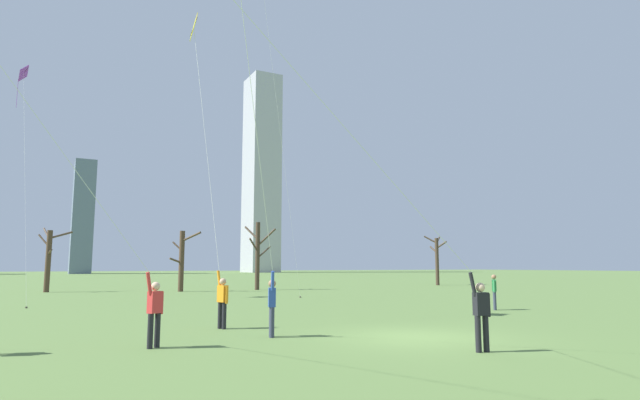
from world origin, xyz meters
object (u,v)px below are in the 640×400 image
(kite_flyer_midfield_left_orange, at_px, (379,190))
(bystander_watching_nearby, at_px, (494,290))
(kite_flyer_foreground_right_red, at_px, (83,207))
(bare_tree_rightmost, at_px, (182,259))
(kite_flyer_midfield_right_yellow, at_px, (215,230))
(bare_tree_left_of_center, at_px, (49,258))
(bare_tree_leftmost, at_px, (437,258))
(bare_tree_center, at_px, (258,253))
(distant_kite_drifting_right_purple, at_px, (24,83))
(kite_flyer_midfield_center_white, at_px, (263,219))

(kite_flyer_midfield_left_orange, bearing_deg, bystander_watching_nearby, 35.29)
(kite_flyer_foreground_right_red, bearing_deg, bare_tree_rightmost, 73.33)
(kite_flyer_midfield_right_yellow, distance_m, bare_tree_left_of_center, 28.61)
(bare_tree_leftmost, height_order, bare_tree_center, bare_tree_center)
(bystander_watching_nearby, relative_size, bare_tree_leftmost, 0.31)
(kite_flyer_midfield_left_orange, bearing_deg, kite_flyer_midfield_right_yellow, 98.23)
(bare_tree_left_of_center, bearing_deg, bare_tree_center, -13.57)
(distant_kite_drifting_right_purple, height_order, bare_tree_left_of_center, distant_kite_drifting_right_purple)
(bare_tree_left_of_center, bearing_deg, kite_flyer_midfield_center_white, -80.93)
(bystander_watching_nearby, distance_m, distant_kite_drifting_right_purple, 30.36)
(kite_flyer_midfield_right_yellow, xyz_separation_m, bare_tree_center, (10.68, 24.31, -0.14))
(bare_tree_center, bearing_deg, kite_flyer_midfield_center_white, -110.34)
(kite_flyer_midfield_left_orange, distance_m, distant_kite_drifting_right_purple, 30.05)
(distant_kite_drifting_right_purple, distance_m, bare_tree_leftmost, 40.43)
(kite_flyer_midfield_center_white, height_order, kite_flyer_midfield_left_orange, kite_flyer_midfield_center_white)
(kite_flyer_midfield_center_white, bearing_deg, kite_flyer_midfield_right_yellow, 90.50)
(bystander_watching_nearby, bearing_deg, kite_flyer_foreground_right_red, -164.70)
(bare_tree_leftmost, distance_m, bare_tree_center, 20.66)
(bare_tree_rightmost, bearing_deg, kite_flyer_foreground_right_red, -106.67)
(kite_flyer_foreground_right_red, height_order, bare_tree_left_of_center, kite_flyer_foreground_right_red)
(bystander_watching_nearby, distance_m, bare_tree_leftmost, 30.95)
(kite_flyer_midfield_right_yellow, height_order, bare_tree_rightmost, kite_flyer_midfield_right_yellow)
(kite_flyer_foreground_right_red, relative_size, bare_tree_leftmost, 2.80)
(kite_flyer_midfield_center_white, relative_size, bare_tree_center, 2.38)
(kite_flyer_midfield_left_orange, relative_size, bare_tree_leftmost, 2.56)
(kite_flyer_midfield_center_white, height_order, bare_tree_rightmost, kite_flyer_midfield_center_white)
(kite_flyer_midfield_right_yellow, xyz_separation_m, bare_tree_rightmost, (4.26, 24.29, -0.68))
(bare_tree_center, bearing_deg, kite_flyer_midfield_right_yellow, -113.72)
(distant_kite_drifting_right_purple, bearing_deg, bare_tree_rightmost, 25.11)
(kite_flyer_midfield_right_yellow, height_order, distant_kite_drifting_right_purple, distant_kite_drifting_right_purple)
(distant_kite_drifting_right_purple, distance_m, bare_tree_center, 21.30)
(kite_flyer_midfield_center_white, bearing_deg, kite_flyer_foreground_right_red, -179.42)
(bare_tree_rightmost, bearing_deg, kite_flyer_midfield_left_orange, -95.40)
(kite_flyer_foreground_right_red, xyz_separation_m, bare_tree_rightmost, (8.61, 28.73, -0.78))
(kite_flyer_foreground_right_red, xyz_separation_m, kite_flyer_midfield_left_orange, (5.53, -3.77, 0.26))
(bare_tree_rightmost, height_order, bare_tree_center, bare_tree_center)
(kite_flyer_midfield_center_white, xyz_separation_m, distant_kite_drifting_right_purple, (-7.20, 23.33, 10.17))
(kite_flyer_midfield_left_orange, height_order, bystander_watching_nearby, kite_flyer_midfield_left_orange)
(kite_flyer_midfield_center_white, distance_m, bare_tree_left_of_center, 32.95)
(bystander_watching_nearby, bearing_deg, bare_tree_leftmost, 54.49)
(kite_flyer_foreground_right_red, distance_m, distant_kite_drifting_right_purple, 25.61)
(kite_flyer_midfield_center_white, bearing_deg, kite_flyer_midfield_left_orange, -73.23)
(bystander_watching_nearby, height_order, bare_tree_leftmost, bare_tree_leftmost)
(kite_flyer_midfield_left_orange, xyz_separation_m, bare_tree_leftmost, (30.12, 33.76, -0.74))
(bare_tree_rightmost, bearing_deg, bare_tree_left_of_center, 157.81)
(kite_flyer_midfield_center_white, xyz_separation_m, bare_tree_center, (10.64, 28.71, -0.14))
(bare_tree_left_of_center, relative_size, bare_tree_center, 0.88)
(bystander_watching_nearby, height_order, bare_tree_rightmost, bare_tree_rightmost)
(bare_tree_center, bearing_deg, bare_tree_leftmost, 3.42)
(kite_flyer_midfield_left_orange, xyz_separation_m, bystander_watching_nearby, (12.18, 8.62, -2.71))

